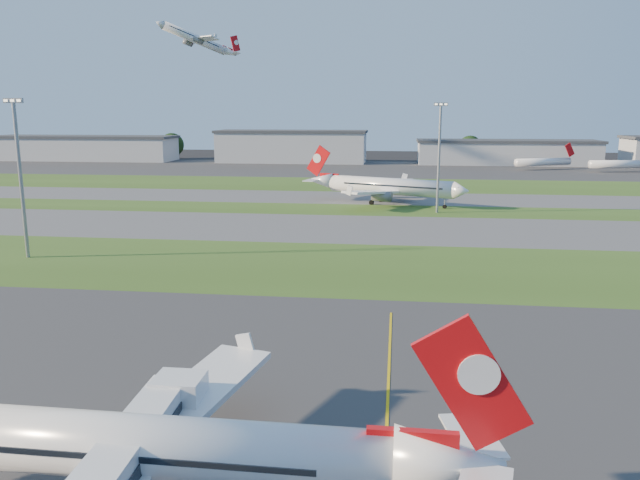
% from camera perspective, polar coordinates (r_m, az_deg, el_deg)
% --- Properties ---
extents(ground, '(700.00, 700.00, 0.00)m').
position_cam_1_polar(ground, '(48.24, -0.17, -17.68)').
color(ground, black).
rests_on(ground, ground).
extents(apron_near, '(300.00, 70.00, 0.01)m').
position_cam_1_polar(apron_near, '(48.24, -0.17, -17.68)').
color(apron_near, '#333335').
rests_on(apron_near, ground).
extents(grass_strip_a, '(300.00, 34.00, 0.01)m').
position_cam_1_polar(grass_strip_a, '(96.81, 3.70, -2.53)').
color(grass_strip_a, '#35521B').
rests_on(grass_strip_a, ground).
extents(taxiway_a, '(300.00, 32.00, 0.01)m').
position_cam_1_polar(taxiway_a, '(129.02, 4.58, 1.03)').
color(taxiway_a, '#515154').
rests_on(taxiway_a, ground).
extents(grass_strip_b, '(300.00, 18.00, 0.01)m').
position_cam_1_polar(grass_strip_b, '(153.65, 4.99, 2.73)').
color(grass_strip_b, '#35521B').
rests_on(grass_strip_b, ground).
extents(taxiway_b, '(300.00, 26.00, 0.01)m').
position_cam_1_polar(taxiway_b, '(175.41, 5.27, 3.83)').
color(taxiway_b, '#515154').
rests_on(taxiway_b, ground).
extents(grass_strip_c, '(300.00, 40.00, 0.01)m').
position_cam_1_polar(grass_strip_c, '(208.15, 5.57, 5.04)').
color(grass_strip_c, '#35521B').
rests_on(grass_strip_c, ground).
extents(apron_far, '(400.00, 80.00, 0.01)m').
position_cam_1_polar(apron_far, '(267.83, 5.93, 6.49)').
color(apron_far, '#333335').
rests_on(apron_far, ground).
extents(yellow_line, '(0.25, 60.00, 0.02)m').
position_cam_1_polar(yellow_line, '(47.95, 6.07, -17.95)').
color(yellow_line, gold).
rests_on(yellow_line, ground).
extents(airliner_parked, '(37.80, 32.10, 11.80)m').
position_cam_1_polar(airliner_parked, '(40.16, -16.15, -17.87)').
color(airliner_parked, white).
rests_on(airliner_parked, ground).
extents(airliner_taxiing, '(39.86, 33.86, 13.19)m').
position_cam_1_polar(airliner_taxiing, '(163.33, 6.33, 4.87)').
color(airliner_taxiing, white).
rests_on(airliner_taxiing, ground).
extents(airliner_departing, '(27.91, 25.00, 11.07)m').
position_cam_1_polar(airliner_departing, '(278.66, -11.30, 17.59)').
color(airliner_departing, white).
extents(mini_jet_near, '(26.75, 13.68, 9.48)m').
position_cam_1_polar(mini_jet_near, '(278.62, 19.74, 6.75)').
color(mini_jet_near, white).
rests_on(mini_jet_near, ground).
extents(mini_jet_far, '(28.41, 8.00, 9.48)m').
position_cam_1_polar(mini_jet_far, '(278.98, 25.86, 6.28)').
color(mini_jet_far, white).
rests_on(mini_jet_far, ground).
extents(light_mast_west, '(3.20, 0.70, 25.80)m').
position_cam_1_polar(light_mast_west, '(111.81, -25.77, 5.95)').
color(light_mast_west, gray).
rests_on(light_mast_west, ground).
extents(light_mast_centre, '(3.20, 0.70, 25.80)m').
position_cam_1_polar(light_mast_centre, '(150.31, 10.85, 8.05)').
color(light_mast_centre, gray).
rests_on(light_mast_centre, ground).
extents(hangar_far_west, '(91.80, 23.00, 12.20)m').
position_cam_1_polar(hangar_far_west, '(335.38, -20.75, 7.88)').
color(hangar_far_west, '#A3A6AB').
rests_on(hangar_far_west, ground).
extents(hangar_west, '(71.40, 23.00, 15.20)m').
position_cam_1_polar(hangar_west, '(301.39, -2.60, 8.56)').
color(hangar_west, '#A3A6AB').
rests_on(hangar_west, ground).
extents(hangar_east, '(81.60, 23.00, 11.20)m').
position_cam_1_polar(hangar_east, '(301.41, 16.68, 7.71)').
color(hangar_east, '#A3A6AB').
rests_on(hangar_east, ground).
extents(tree_far_west, '(11.00, 11.00, 12.00)m').
position_cam_1_polar(tree_far_west, '(366.57, -25.41, 7.82)').
color(tree_far_west, black).
rests_on(tree_far_west, ground).
extents(tree_west, '(12.10, 12.10, 13.20)m').
position_cam_1_polar(tree_west, '(332.79, -13.38, 8.46)').
color(tree_west, black).
rests_on(tree_west, ground).
extents(tree_mid_west, '(9.90, 9.90, 10.80)m').
position_cam_1_polar(tree_mid_west, '(309.29, 2.37, 8.30)').
color(tree_mid_west, black).
rests_on(tree_mid_west, ground).
extents(tree_mid_east, '(11.55, 11.55, 12.60)m').
position_cam_1_polar(tree_mid_east, '(313.12, 13.54, 8.22)').
color(tree_mid_east, black).
rests_on(tree_mid_east, ground).
extents(tree_east, '(10.45, 10.45, 11.40)m').
position_cam_1_polar(tree_east, '(328.11, 26.81, 7.33)').
color(tree_east, black).
rests_on(tree_east, ground).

